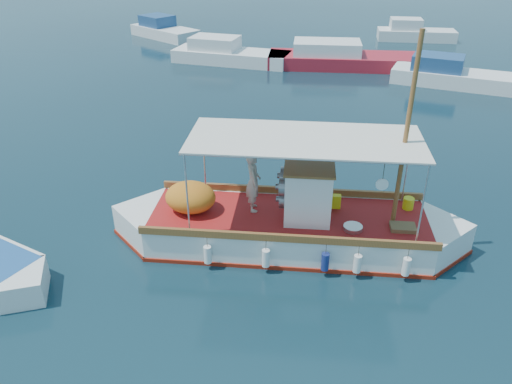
# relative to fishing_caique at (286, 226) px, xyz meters

# --- Properties ---
(ground) EXTENTS (160.00, 160.00, 0.00)m
(ground) POSITION_rel_fishing_caique_xyz_m (-0.26, 0.15, -0.55)
(ground) COLOR black
(ground) RESTS_ON ground
(fishing_caique) EXTENTS (10.21, 3.63, 6.27)m
(fishing_caique) POSITION_rel_fishing_caique_xyz_m (0.00, 0.00, 0.00)
(fishing_caique) COLOR white
(fishing_caique) RESTS_ON ground
(bg_boat_nw) EXTENTS (7.69, 2.97, 1.80)m
(bg_boat_nw) POSITION_rel_fishing_caique_xyz_m (-7.20, 19.58, -0.06)
(bg_boat_nw) COLOR silver
(bg_boat_nw) RESTS_ON ground
(bg_boat_n) EXTENTS (10.56, 4.01, 1.80)m
(bg_boat_n) POSITION_rel_fishing_caique_xyz_m (0.34, 20.09, -0.06)
(bg_boat_n) COLOR maroon
(bg_boat_n) RESTS_ON ground
(bg_boat_ne) EXTENTS (7.02, 3.43, 1.80)m
(bg_boat_ne) POSITION_rel_fishing_caique_xyz_m (6.34, 17.51, -0.06)
(bg_boat_ne) COLOR silver
(bg_boat_ne) RESTS_ON ground
(bg_boat_far_w) EXTENTS (6.31, 4.97, 1.80)m
(bg_boat_far_w) POSITION_rel_fishing_caique_xyz_m (-14.30, 26.08, -0.06)
(bg_boat_far_w) COLOR silver
(bg_boat_far_w) RESTS_ON ground
(bg_boat_far_n) EXTENTS (5.94, 2.49, 1.80)m
(bg_boat_far_n) POSITION_rel_fishing_caique_xyz_m (4.91, 29.36, -0.06)
(bg_boat_far_n) COLOR silver
(bg_boat_far_n) RESTS_ON ground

